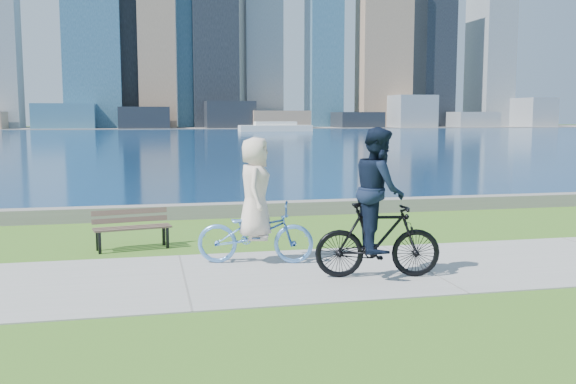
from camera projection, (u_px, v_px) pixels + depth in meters
name	position (u px, v px, depth m)	size (l,w,h in m)	color
ground	(184.00, 280.00, 10.17)	(320.00, 320.00, 0.00)	#35631A
concrete_path	(184.00, 279.00, 10.16)	(80.00, 3.50, 0.02)	gray
seawall	(170.00, 212.00, 16.16)	(90.00, 0.50, 0.35)	slate
bay_water	(151.00, 136.00, 79.99)	(320.00, 131.00, 0.01)	#0C2A50
far_shore	(149.00, 128.00, 136.23)	(320.00, 30.00, 0.12)	gray
city_skyline	(160.00, 17.00, 133.84)	(177.64, 23.79, 76.00)	black
ferry_far	(275.00, 127.00, 105.61)	(11.93, 3.41, 1.62)	silver
park_bench	(132.00, 225.00, 12.49)	(1.54, 0.78, 0.76)	black
cyclist_woman	(255.00, 217.00, 11.17)	(1.16, 2.14, 2.20)	#5D98E3
cyclist_man	(378.00, 215.00, 10.14)	(0.92, 2.07, 2.40)	black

